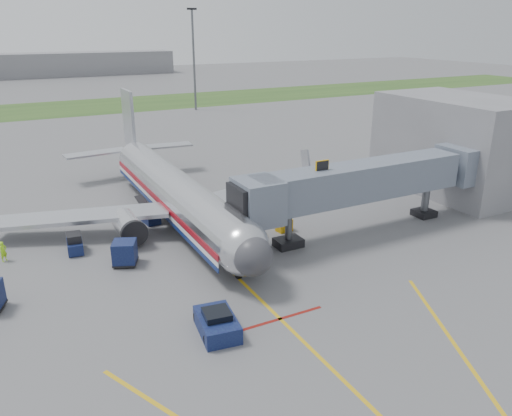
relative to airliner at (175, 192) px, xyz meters
name	(u,v)px	position (x,y,z in m)	size (l,w,h in m)	color
ground	(251,290)	(0.00, -15.25, -2.65)	(400.00, 400.00, 0.00)	#565659
grass_strip	(64,108)	(0.00, 74.75, -2.64)	(300.00, 25.00, 0.01)	#2D4C1E
apron_markings	(311,349)	(0.00, -22.65, -2.64)	(21.52, 50.00, 0.01)	gold
airliner	(175,192)	(0.00, 0.00, 0.00)	(32.10, 35.67, 10.25)	silver
jet_bridge	(359,183)	(12.86, -10.25, 1.82)	(25.30, 4.00, 6.90)	slate
terminal	(456,144)	(30.00, -5.25, 2.35)	(10.00, 16.00, 10.00)	slate
light_mast_right	(194,58)	(25.00, 59.75, 8.13)	(2.00, 0.44, 20.40)	#595B60
pushback_tug	(217,323)	(-4.00, -18.75, -2.05)	(2.53, 3.67, 1.43)	#0D0E3B
baggage_tug	(75,244)	(-9.60, -3.24, -1.96)	(1.36, 2.33, 1.56)	#0D0E3B
baggage_cart_c	(125,253)	(-6.60, -7.33, -1.70)	(2.26, 2.26, 1.86)	#0D0E3B
belt_loader	(148,216)	(-2.51, 0.79, -2.18)	(1.56, 3.90, 1.86)	#0D0E3B
ground_power_cart	(284,225)	(7.38, -7.25, -2.12)	(1.43, 1.05, 1.06)	#D4990C
ramp_worker	(3,251)	(-14.70, -2.45, -1.84)	(0.59, 0.38, 1.61)	#A0EA1B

